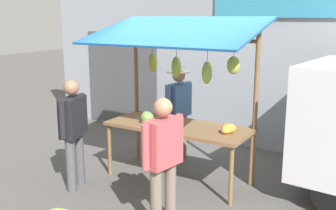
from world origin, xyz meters
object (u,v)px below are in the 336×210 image
(market_stall, at_px, (180,82))
(shopper_with_shopping_bag, at_px, (163,155))
(vendor_with_sunhat, at_px, (179,108))
(shopper_with_ponytail, at_px, (73,127))

(market_stall, bearing_deg, shopper_with_shopping_bag, 112.47)
(vendor_with_sunhat, xyz_separation_m, shopper_with_shopping_bag, (-1.00, 2.09, -0.04))
(vendor_with_sunhat, bearing_deg, market_stall, 35.98)
(shopper_with_shopping_bag, bearing_deg, market_stall, 30.95)
(market_stall, relative_size, shopper_with_ponytail, 1.54)
(market_stall, relative_size, shopper_with_shopping_bag, 1.57)
(market_stall, height_order, shopper_with_shopping_bag, market_stall)
(shopper_with_ponytail, relative_size, shopper_with_shopping_bag, 1.01)
(market_stall, xyz_separation_m, vendor_with_sunhat, (0.43, -0.73, -0.58))
(shopper_with_shopping_bag, bearing_deg, vendor_with_sunhat, 33.95)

